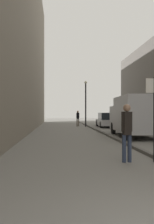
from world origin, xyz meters
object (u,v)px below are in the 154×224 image
Objects in this scene: delivery_van at (134,115)px; parked_car at (107,120)px; lamp_post at (86,101)px; pedestrian_main_foreground at (127,129)px; pedestrian_mid_block at (78,117)px.

parked_car is at bearing 91.43° from delivery_van.
lamp_post is at bearing 163.87° from parked_car.
parked_car is (2.92, 15.67, -0.32)m from pedestrian_main_foreground.
delivery_van reaches higher than parked_car.
pedestrian_mid_block is 0.35× the size of lamp_post.
pedestrian_mid_block is 2.00m from lamp_post.
lamp_post is (0.77, -0.53, 1.76)m from pedestrian_mid_block.
delivery_van is at bearing -89.19° from parked_car.
delivery_van is 1.26× the size of parked_car.
delivery_van reaches higher than pedestrian_main_foreground.
pedestrian_main_foreground is 0.42× the size of parked_car.
pedestrian_mid_block is at bearing 159.24° from parked_car.
delivery_van is at bearing -117.31° from pedestrian_main_foreground.
lamp_post reaches higher than pedestrian_mid_block.
delivery_van is (2.62, 6.84, 0.30)m from pedestrian_main_foreground.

